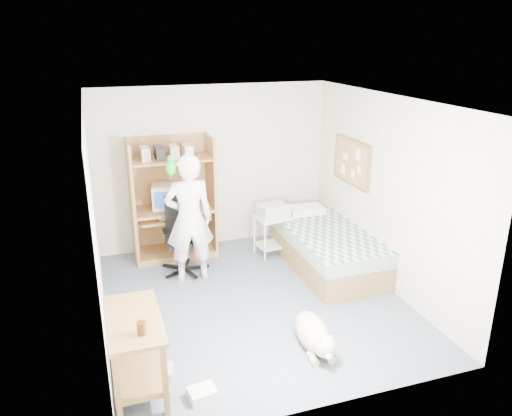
# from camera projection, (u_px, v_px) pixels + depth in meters

# --- Properties ---
(floor) EXTENTS (4.00, 4.00, 0.00)m
(floor) POSITION_uv_depth(u_px,v_px,m) (254.00, 301.00, 6.31)
(floor) COLOR #4C5667
(floor) RESTS_ON ground
(wall_back) EXTENTS (3.60, 0.02, 2.50)m
(wall_back) POSITION_uv_depth(u_px,v_px,m) (214.00, 167.00, 7.69)
(wall_back) COLOR beige
(wall_back) RESTS_ON floor
(wall_right) EXTENTS (0.02, 4.00, 2.50)m
(wall_right) POSITION_uv_depth(u_px,v_px,m) (386.00, 193.00, 6.43)
(wall_right) COLOR beige
(wall_right) RESTS_ON floor
(wall_left) EXTENTS (0.02, 4.00, 2.50)m
(wall_left) POSITION_uv_depth(u_px,v_px,m) (95.00, 225.00, 5.36)
(wall_left) COLOR beige
(wall_left) RESTS_ON floor
(ceiling) EXTENTS (3.60, 4.00, 0.02)m
(ceiling) POSITION_uv_depth(u_px,v_px,m) (254.00, 100.00, 5.49)
(ceiling) COLOR white
(ceiling) RESTS_ON wall_back
(computer_hutch) EXTENTS (1.20, 0.63, 1.80)m
(computer_hutch) POSITION_uv_depth(u_px,v_px,m) (173.00, 203.00, 7.39)
(computer_hutch) COLOR brown
(computer_hutch) RESTS_ON floor
(bed) EXTENTS (1.02, 2.02, 0.66)m
(bed) POSITION_uv_depth(u_px,v_px,m) (327.00, 248.00, 7.15)
(bed) COLOR brown
(bed) RESTS_ON floor
(side_desk) EXTENTS (0.50, 1.00, 0.75)m
(side_desk) POSITION_uv_depth(u_px,v_px,m) (135.00, 342.00, 4.61)
(side_desk) COLOR brown
(side_desk) RESTS_ON floor
(corkboard) EXTENTS (0.04, 0.94, 0.66)m
(corkboard) POSITION_uv_depth(u_px,v_px,m) (351.00, 162.00, 7.16)
(corkboard) COLOR #9B6B45
(corkboard) RESTS_ON wall_right
(office_chair) EXTENTS (0.59, 0.59, 1.06)m
(office_chair) POSITION_uv_depth(u_px,v_px,m) (183.00, 245.00, 7.02)
(office_chair) COLOR black
(office_chair) RESTS_ON floor
(person) EXTENTS (0.65, 0.44, 1.76)m
(person) POSITION_uv_depth(u_px,v_px,m) (189.00, 219.00, 6.60)
(person) COLOR white
(person) RESTS_ON floor
(parrot) EXTENTS (0.13, 0.22, 0.35)m
(parrot) POSITION_uv_depth(u_px,v_px,m) (171.00, 167.00, 6.31)
(parrot) COLOR #169818
(parrot) RESTS_ON person
(dog) EXTENTS (0.39, 1.03, 0.39)m
(dog) POSITION_uv_depth(u_px,v_px,m) (314.00, 334.00, 5.31)
(dog) COLOR tan
(dog) RESTS_ON floor
(printer_cart) EXTENTS (0.57, 0.48, 0.62)m
(printer_cart) POSITION_uv_depth(u_px,v_px,m) (273.00, 229.00, 7.52)
(printer_cart) COLOR silver
(printer_cart) RESTS_ON floor
(printer) EXTENTS (0.46, 0.38, 0.18)m
(printer) POSITION_uv_depth(u_px,v_px,m) (273.00, 210.00, 7.42)
(printer) COLOR #BBBBB6
(printer) RESTS_ON printer_cart
(crt_monitor) EXTENTS (0.42, 0.44, 0.35)m
(crt_monitor) POSITION_uv_depth(u_px,v_px,m) (165.00, 196.00, 7.32)
(crt_monitor) COLOR beige
(crt_monitor) RESTS_ON computer_hutch
(keyboard) EXTENTS (0.46, 0.18, 0.03)m
(keyboard) POSITION_uv_depth(u_px,v_px,m) (174.00, 216.00, 7.29)
(keyboard) COLOR beige
(keyboard) RESTS_ON computer_hutch
(pencil_cup) EXTENTS (0.08, 0.08, 0.12)m
(pencil_cup) POSITION_uv_depth(u_px,v_px,m) (197.00, 203.00, 7.41)
(pencil_cup) COLOR gold
(pencil_cup) RESTS_ON computer_hutch
(drink_glass) EXTENTS (0.08, 0.08, 0.12)m
(drink_glass) POSITION_uv_depth(u_px,v_px,m) (141.00, 328.00, 4.27)
(drink_glass) COLOR #431F0A
(drink_glass) RESTS_ON side_desk
(floor_box_a) EXTENTS (0.28, 0.23, 0.10)m
(floor_box_a) POSITION_uv_depth(u_px,v_px,m) (202.00, 394.00, 4.60)
(floor_box_a) COLOR white
(floor_box_a) RESTS_ON floor
(floor_box_b) EXTENTS (0.23, 0.26, 0.08)m
(floor_box_b) POSITION_uv_depth(u_px,v_px,m) (163.00, 371.00, 4.92)
(floor_box_b) COLOR #BBBAB5
(floor_box_b) RESTS_ON floor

